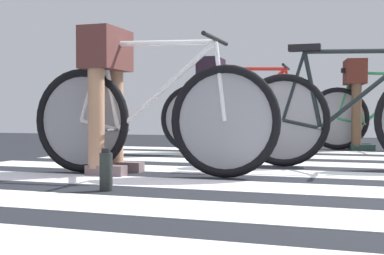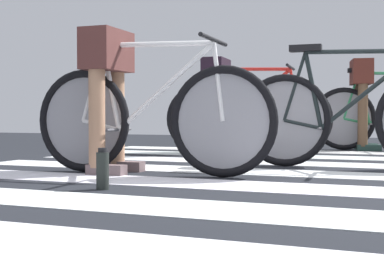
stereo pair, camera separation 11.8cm
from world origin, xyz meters
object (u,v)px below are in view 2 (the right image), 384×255
Objects in this scene: bicycle_2_of_4 at (352,117)px; bicycle_3_of_4 at (246,116)px; water_bottle at (103,170)px; cyclist_1_of_4 at (108,81)px; cyclist_3_of_4 at (217,92)px; cyclist_4_of_4 at (362,92)px; bicycle_1_of_4 at (149,117)px.

bicycle_2_of_4 and bicycle_3_of_4 have the same top height.
bicycle_3_of_4 reaches higher than water_bottle.
water_bottle is at bearing -63.00° from cyclist_1_of_4.
cyclist_4_of_4 reaches higher than cyclist_3_of_4.
bicycle_3_of_4 is (0.39, 2.13, -0.25)m from cyclist_1_of_4.
bicycle_2_of_4 reaches higher than water_bottle.
bicycle_1_of_4 is 1.54m from bicycle_2_of_4.
water_bottle is at bearing -87.26° from cyclist_3_of_4.
cyclist_1_of_4 is 0.56× the size of bicycle_3_of_4.
cyclist_4_of_4 is at bearing 34.70° from cyclist_3_of_4.
bicycle_3_of_4 is at bearing 78.67° from cyclist_1_of_4.
bicycle_1_of_4 is at bearing -95.79° from bicycle_3_of_4.
cyclist_1_of_4 is 0.99× the size of cyclist_3_of_4.
cyclist_3_of_4 reaches higher than bicycle_3_of_4.
water_bottle is at bearing -115.99° from cyclist_4_of_4.
bicycle_1_of_4 is 0.40m from cyclist_1_of_4.
bicycle_2_of_4 is at bearing 29.88° from cyclist_1_of_4.
bicycle_2_of_4 is 1.90m from cyclist_3_of_4.
cyclist_4_of_4 is at bearing 69.31° from bicycle_1_of_4.
cyclist_4_of_4 is 4.61× the size of water_bottle.
bicycle_2_of_4 is 1.67m from bicycle_3_of_4.
bicycle_1_of_4 is 1.77× the size of cyclist_1_of_4.
cyclist_4_of_4 is (1.14, 3.20, 0.28)m from bicycle_1_of_4.
cyclist_1_of_4 is 2.11m from cyclist_3_of_4.
bicycle_3_of_4 is 7.78× the size of water_bottle.
bicycle_1_of_4 is 2.13m from cyclist_3_of_4.
cyclist_1_of_4 is 4.39× the size of water_bottle.
cyclist_4_of_4 is at bearing 64.57° from cyclist_1_of_4.
cyclist_1_of_4 reaches higher than bicycle_2_of_4.
cyclist_4_of_4 reaches higher than cyclist_1_of_4.
bicycle_3_of_4 is 1.69× the size of cyclist_4_of_4.
water_bottle is at bearing -84.16° from bicycle_1_of_4.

